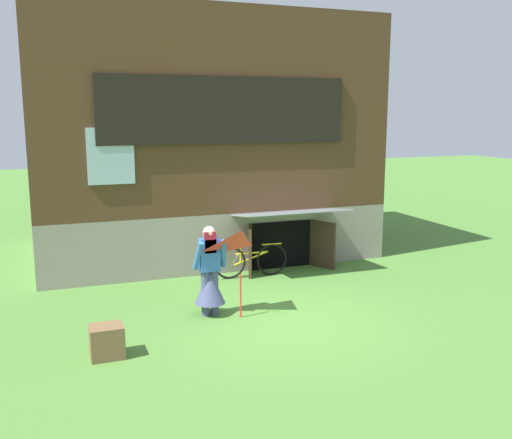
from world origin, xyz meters
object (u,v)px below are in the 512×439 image
(person, at_px, (210,278))
(kite, at_px, (241,252))
(bicycle_yellow, at_px, (251,260))
(wooden_crate, at_px, (107,341))

(person, bearing_deg, kite, -29.72)
(bicycle_yellow, bearing_deg, kite, -110.87)
(person, distance_m, bicycle_yellow, 2.45)
(kite, bearing_deg, person, 129.03)
(person, distance_m, wooden_crate, 2.22)
(kite, distance_m, bicycle_yellow, 2.79)
(kite, bearing_deg, wooden_crate, -163.32)
(kite, xyz_separation_m, wooden_crate, (-2.24, -0.67, -0.96))
(kite, relative_size, bicycle_yellow, 0.89)
(person, distance_m, kite, 0.83)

